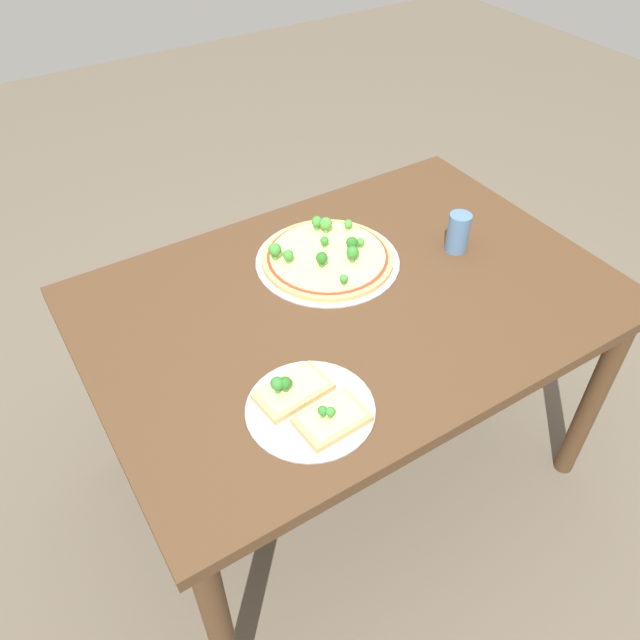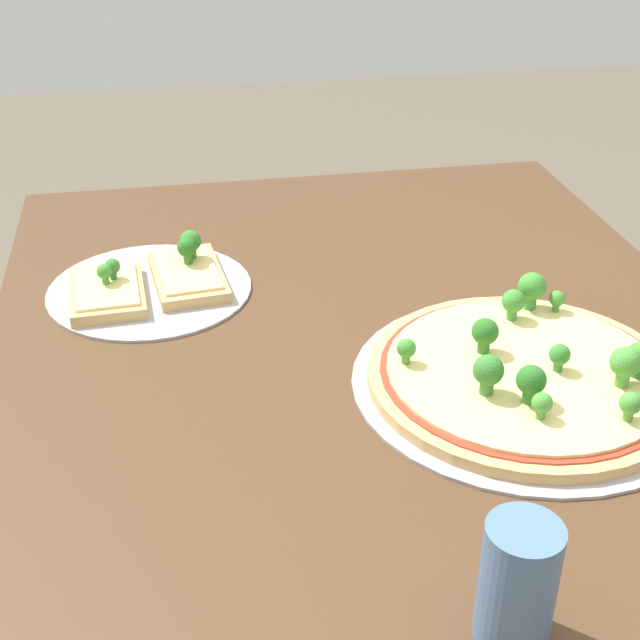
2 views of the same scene
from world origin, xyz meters
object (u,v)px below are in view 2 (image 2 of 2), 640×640
Objects in this scene: pizza_tray_whole at (526,374)px; pizza_tray_slice at (151,283)px; drinking_cup at (518,584)px; dining_table at (381,444)px.

pizza_tray_slice is at bearing -126.61° from pizza_tray_whole.
drinking_cup is (0.34, -0.15, 0.04)m from pizza_tray_whole.
drinking_cup is at bearing 22.86° from pizza_tray_slice.
dining_table is 0.39m from drinking_cup.
drinking_cup reaches higher than pizza_tray_slice.
pizza_tray_whole reaches higher than pizza_tray_slice.
pizza_tray_slice is 2.47× the size of drinking_cup.
dining_table is 0.19m from pizza_tray_whole.
pizza_tray_whole is 3.50× the size of drinking_cup.
dining_table is 3.39× the size of pizza_tray_whole.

